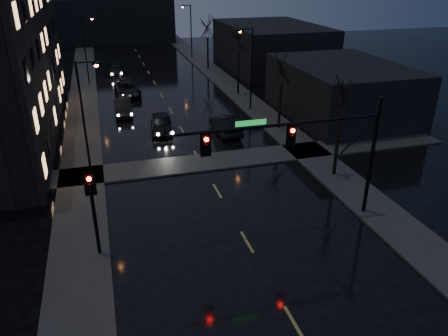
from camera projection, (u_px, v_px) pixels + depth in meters
sidewalk_left at (83, 108)px, 44.45m from camera, size 3.00×140.00×0.12m
sidewalk_right at (242, 96)px, 48.69m from camera, size 3.00×140.00×0.12m
sidewalk_cross at (201, 163)px, 32.17m from camera, size 40.00×3.00×0.12m
commercial_right_near at (341, 90)px, 41.56m from camera, size 10.00×14.00×5.00m
commercial_right_far at (271, 47)px, 60.91m from camera, size 12.00×18.00×6.00m
far_block at (112, 20)px, 81.67m from camera, size 22.00×10.00×8.00m
signal_mast at (313, 142)px, 22.82m from camera, size 11.11×0.41×7.00m
signal_pole_left at (92, 202)px, 20.77m from camera, size 0.35×0.41×4.53m
tree_near at (344, 87)px, 27.75m from camera, size 3.52×3.52×8.08m
tree_mid_a at (282, 63)px, 36.64m from camera, size 3.30×3.30×7.58m
tree_mid_b at (239, 34)px, 46.78m from camera, size 3.74×3.74×8.59m
tree_far at (207, 24)px, 59.22m from camera, size 3.43×3.43×7.88m
streetlight_l_near at (86, 112)px, 27.86m from camera, size 1.53×0.28×8.00m
streetlight_l_far at (86, 45)px, 51.41m from camera, size 1.53×0.28×8.00m
streetlight_r_mid at (249, 62)px, 42.11m from camera, size 1.53×0.28×8.00m
streetlight_r_far at (190, 27)px, 66.54m from camera, size 1.53×0.28×8.00m
oncoming_car_a at (161, 124)px, 37.94m from camera, size 2.27×4.70×1.55m
oncoming_car_b at (123, 107)px, 42.49m from camera, size 1.75×4.66×1.52m
oncoming_car_c at (127, 89)px, 48.76m from camera, size 2.80×5.55×1.51m
oncoming_car_d at (116, 70)px, 57.94m from camera, size 2.41×4.66×1.29m
lead_car at (225, 124)px, 37.76m from camera, size 1.86×4.86×1.58m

